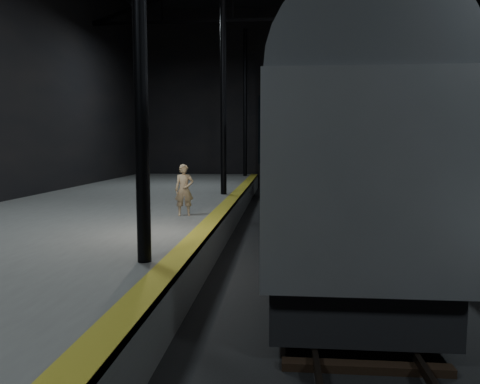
# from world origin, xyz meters

# --- Properties ---
(ground) EXTENTS (44.00, 44.00, 0.00)m
(ground) POSITION_xyz_m (0.00, 0.00, 0.00)
(ground) COLOR black
(ground) RESTS_ON ground
(platform_left) EXTENTS (9.00, 43.80, 1.00)m
(platform_left) POSITION_xyz_m (-7.50, 0.00, 0.50)
(platform_left) COLOR #51514F
(platform_left) RESTS_ON ground
(tactile_strip) EXTENTS (0.50, 43.80, 0.01)m
(tactile_strip) POSITION_xyz_m (-3.25, 0.00, 1.00)
(tactile_strip) COLOR olive
(tactile_strip) RESTS_ON platform_left
(track) EXTENTS (2.40, 43.00, 0.24)m
(track) POSITION_xyz_m (0.00, 0.00, 0.07)
(track) COLOR #3F3328
(track) RESTS_ON ground
(train) EXTENTS (3.14, 20.97, 5.61)m
(train) POSITION_xyz_m (-0.00, 4.40, 3.13)
(train) COLOR #ABAFB3
(train) RESTS_ON ground
(woman) EXTENTS (0.65, 0.51, 1.60)m
(woman) POSITION_xyz_m (-4.24, 1.72, 1.80)
(woman) COLOR tan
(woman) RESTS_ON platform_left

